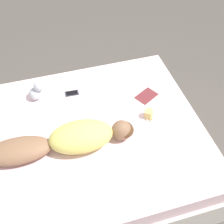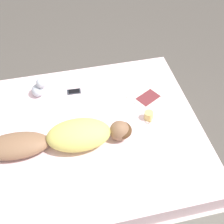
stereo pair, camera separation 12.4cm
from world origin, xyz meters
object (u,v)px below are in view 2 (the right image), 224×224
Objects in this scene: person at (64,138)px; coffee_mug at (149,116)px; cell_phone at (74,92)px; open_magazine at (140,92)px.

person is 0.81m from coffee_mug.
person reaches higher than cell_phone.
person is at bearing -88.88° from open_magazine.
cell_phone is at bearing -129.24° from coffee_mug.
coffee_mug is (0.36, -0.03, 0.04)m from open_magazine.
coffee_mug is 0.85× the size of cell_phone.
person reaches higher than coffee_mug.
person is 0.96m from open_magazine.
open_magazine is (-0.48, 0.83, -0.09)m from person.
open_magazine is 0.67m from cell_phone.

